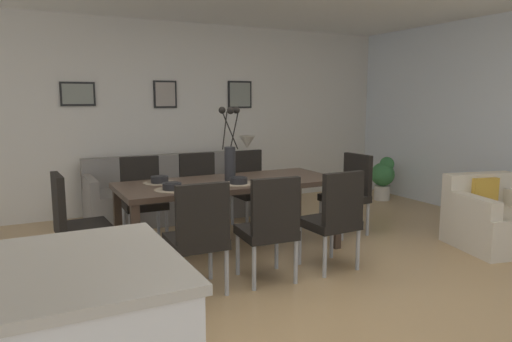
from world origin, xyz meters
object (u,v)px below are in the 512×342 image
(dining_chair_head_west, at_px, (74,220))
(framed_picture_right, at_px, (240,95))
(armchair, at_px, (494,221))
(dining_chair_head_east, at_px, (350,190))
(dining_chair_far_right, at_px, (200,189))
(dining_chair_near_left, at_px, (199,232))
(framed_picture_center, at_px, (165,94))
(dining_chair_mid_right, at_px, (250,185))
(framed_picture_left, at_px, (78,94))
(dining_chair_near_right, at_px, (143,195))
(bowl_near_left, at_px, (172,186))
(bowl_far_left, at_px, (239,180))
(sofa, at_px, (167,196))
(dining_table, at_px, (230,188))
(table_lamp, at_px, (247,146))
(bowl_near_right, at_px, (160,179))
(centerpiece_vase, at_px, (230,153))
(potted_plant, at_px, (383,176))
(dining_chair_far_left, at_px, (270,224))
(side_table, at_px, (247,189))
(dining_chair_mid_left, at_px, (335,215))

(dining_chair_head_west, distance_m, framed_picture_right, 3.56)
(armchair, bearing_deg, dining_chair_head_east, 132.51)
(dining_chair_head_west, bearing_deg, dining_chair_far_right, 29.16)
(dining_chair_near_left, distance_m, framed_picture_center, 3.28)
(dining_chair_mid_right, xyz_separation_m, framed_picture_left, (-1.78, 1.33, 1.10))
(dining_chair_near_right, height_order, bowl_near_left, dining_chair_near_right)
(bowl_far_left, height_order, sofa, bowl_far_left)
(dining_table, height_order, table_lamp, table_lamp)
(dining_chair_near_left, distance_m, framed_picture_left, 3.25)
(bowl_near_right, height_order, table_lamp, table_lamp)
(dining_chair_mid_right, bearing_deg, bowl_near_right, -153.86)
(centerpiece_vase, bearing_deg, framed_picture_right, 62.41)
(dining_chair_near_right, distance_m, potted_plant, 3.83)
(dining_chair_near_right, height_order, table_lamp, table_lamp)
(dining_chair_far_left, relative_size, bowl_near_left, 5.41)
(dining_chair_near_left, relative_size, centerpiece_vase, 1.25)
(dining_chair_far_right, height_order, dining_chair_mid_right, same)
(side_table, bearing_deg, dining_chair_head_west, -145.82)
(centerpiece_vase, relative_size, sofa, 0.36)
(dining_chair_far_left, relative_size, armchair, 0.96)
(dining_chair_mid_left, height_order, framed_picture_left, framed_picture_left)
(dining_chair_mid_right, xyz_separation_m, sofa, (-0.80, 0.85, -0.23))
(dining_chair_head_east, bearing_deg, bowl_near_left, -174.41)
(dining_chair_far_right, xyz_separation_m, dining_chair_mid_right, (0.65, -0.01, 0.00))
(dining_chair_far_right, relative_size, sofa, 0.45)
(dining_chair_near_left, height_order, dining_chair_mid_left, same)
(dining_chair_mid_right, bearing_deg, centerpiece_vase, -127.40)
(bowl_far_left, relative_size, table_lamp, 0.33)
(bowl_near_left, height_order, framed_picture_right, framed_picture_right)
(bowl_near_left, xyz_separation_m, bowl_near_right, (0.00, 0.40, 0.00))
(dining_chair_mid_right, bearing_deg, side_table, 66.03)
(dining_chair_head_west, bearing_deg, table_lamp, 34.18)
(dining_chair_far_left, bearing_deg, dining_chair_near_right, 110.94)
(dining_chair_far_left, distance_m, bowl_near_right, 1.28)
(dining_chair_head_west, xyz_separation_m, sofa, (1.33, 1.67, -0.23))
(side_table, relative_size, framed_picture_center, 1.39)
(potted_plant, bearing_deg, sofa, 171.85)
(potted_plant, bearing_deg, dining_chair_head_east, -142.98)
(sofa, bearing_deg, bowl_near_left, -104.99)
(dining_table, relative_size, dining_chair_mid_left, 2.39)
(dining_chair_near_right, relative_size, framed_picture_center, 2.46)
(potted_plant, bearing_deg, table_lamp, 166.19)
(framed_picture_left, distance_m, potted_plant, 4.54)
(sofa, distance_m, table_lamp, 1.34)
(dining_table, height_order, framed_picture_center, framed_picture_center)
(side_table, bearing_deg, sofa, -177.95)
(armchair, relative_size, framed_picture_right, 2.41)
(dining_table, height_order, bowl_near_right, bowl_near_right)
(dining_table, relative_size, dining_chair_head_east, 2.39)
(dining_chair_near_left, height_order, bowl_near_right, dining_chair_near_left)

